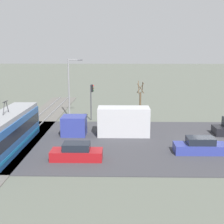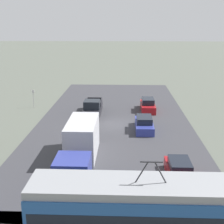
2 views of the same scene
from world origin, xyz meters
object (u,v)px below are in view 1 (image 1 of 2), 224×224
Objects in this scene: traffic_light_pole at (92,97)px; street_tree at (140,102)px; sedan_car_0 at (200,146)px; sedan_car_1 at (77,153)px; light_rail_tram at (7,132)px; street_lamp_near_crossing at (70,84)px; box_truck at (112,122)px.

traffic_light_pole is 6.51m from street_tree.
sedan_car_0 reaches higher than sedan_car_1.
sedan_car_0 is (-0.78, -17.33, -1.01)m from light_rail_tram.
traffic_light_pole is 3.72m from street_lamp_near_crossing.
sedan_car_1 is at bearing 158.50° from street_tree.
street_lamp_near_crossing is at bearing -15.15° from light_rail_tram.
traffic_light_pole reaches higher than light_rail_tram.
box_truck is at bearing -159.48° from traffic_light_pole.
box_truck is 7.91m from traffic_light_pole.
sedan_car_1 is 14.94m from traffic_light_pole.
light_rail_tram is 13.86m from traffic_light_pole.
traffic_light_pole is (7.26, 2.72, 1.57)m from box_truck.
sedan_car_0 is (-5.59, -7.94, -0.80)m from box_truck.
light_rail_tram is at bearing 68.14° from sedan_car_1.
box_truck is 2.16× the size of sedan_car_1.
light_rail_tram is at bearing -92.57° from sedan_car_0.
sedan_car_0 is at bearing -163.02° from street_tree.
traffic_light_pole is at bearing -0.07° from sedan_car_1.
street_tree reaches higher than sedan_car_0.
sedan_car_0 is at bearing -140.34° from traffic_light_pole.
street_lamp_near_crossing is (16.49, 2.92, 3.86)m from sedan_car_1.
sedan_car_0 is 20.31m from street_lamp_near_crossing.
street_tree is at bearing -21.50° from sedan_car_1.
sedan_car_0 is at bearing -92.57° from light_rail_tram.
street_tree is at bearing -22.74° from box_truck.
sedan_car_0 is 16.86m from traffic_light_pole.
traffic_light_pole reaches higher than sedan_car_1.
street_tree is (13.41, -13.00, 0.57)m from light_rail_tram.
sedan_car_0 is at bearing -125.19° from box_truck.
street_tree reaches higher than sedan_car_1.
box_truck is at bearing -20.05° from sedan_car_1.
sedan_car_1 is 0.55× the size of street_lamp_near_crossing.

